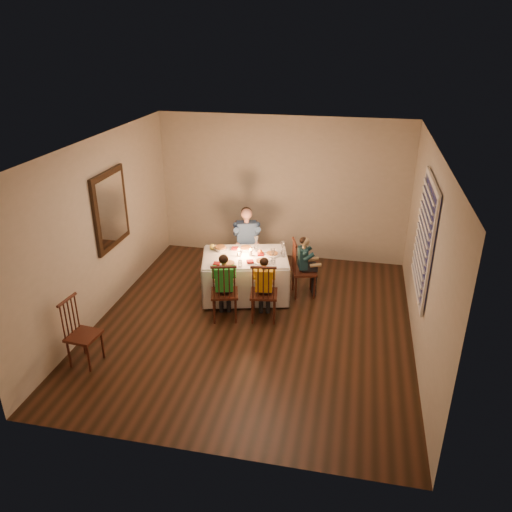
% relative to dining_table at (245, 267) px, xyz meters
% --- Properties ---
extents(ground, '(5.00, 5.00, 0.00)m').
position_rel_dining_table_xyz_m(ground, '(0.31, -0.82, -0.49)').
color(ground, black).
rests_on(ground, ground).
extents(wall_left, '(0.02, 5.00, 2.60)m').
position_rel_dining_table_xyz_m(wall_left, '(-1.94, -0.82, 0.81)').
color(wall_left, '#BFB3A3').
rests_on(wall_left, ground).
extents(wall_right, '(0.02, 5.00, 2.60)m').
position_rel_dining_table_xyz_m(wall_right, '(2.56, -0.82, 0.81)').
color(wall_right, '#BFB3A3').
rests_on(wall_right, ground).
extents(wall_back, '(4.50, 0.02, 2.60)m').
position_rel_dining_table_xyz_m(wall_back, '(0.31, 1.68, 0.81)').
color(wall_back, '#BFB3A3').
rests_on(wall_back, ground).
extents(ceiling, '(5.00, 5.00, 0.00)m').
position_rel_dining_table_xyz_m(ceiling, '(0.31, -0.82, 2.11)').
color(ceiling, white).
rests_on(ceiling, wall_back).
extents(dining_table, '(1.53, 1.26, 0.66)m').
position_rel_dining_table_xyz_m(dining_table, '(0.00, 0.00, 0.00)').
color(dining_table, white).
rests_on(dining_table, ground).
extents(chair_adult, '(0.47, 0.46, 0.94)m').
position_rel_dining_table_xyz_m(chair_adult, '(-0.14, 0.73, -0.49)').
color(chair_adult, '#35150E').
rests_on(chair_adult, ground).
extents(chair_near_left, '(0.47, 0.46, 0.94)m').
position_rel_dining_table_xyz_m(chair_near_left, '(-0.14, -0.76, -0.49)').
color(chair_near_left, '#35150E').
rests_on(chair_near_left, ground).
extents(chair_near_right, '(0.43, 0.42, 0.94)m').
position_rel_dining_table_xyz_m(chair_near_right, '(0.43, -0.65, -0.49)').
color(chair_near_right, '#35150E').
rests_on(chair_near_right, ground).
extents(chair_end, '(0.46, 0.47, 0.94)m').
position_rel_dining_table_xyz_m(chair_end, '(0.91, 0.21, -0.49)').
color(chair_end, '#35150E').
rests_on(chair_end, ground).
extents(chair_extra, '(0.39, 0.41, 0.91)m').
position_rel_dining_table_xyz_m(chair_extra, '(-1.59, -2.17, -0.49)').
color(chair_extra, '#35150E').
rests_on(chair_extra, ground).
extents(adult, '(0.54, 0.51, 1.23)m').
position_rel_dining_table_xyz_m(adult, '(-0.14, 0.73, -0.49)').
color(adult, '#314B7B').
rests_on(adult, ground).
extents(child_green, '(0.41, 0.39, 1.04)m').
position_rel_dining_table_xyz_m(child_green, '(-0.14, -0.76, -0.49)').
color(child_green, green).
rests_on(child_green, ground).
extents(child_yellow, '(0.35, 0.33, 1.01)m').
position_rel_dining_table_xyz_m(child_yellow, '(0.43, -0.65, -0.49)').
color(child_yellow, gold).
rests_on(child_yellow, ground).
extents(child_teal, '(0.36, 0.38, 1.00)m').
position_rel_dining_table_xyz_m(child_teal, '(0.91, 0.21, -0.49)').
color(child_teal, '#18363D').
rests_on(child_teal, ground).
extents(setting_adult, '(0.32, 0.32, 0.02)m').
position_rel_dining_table_xyz_m(setting_adult, '(-0.05, 0.26, 0.21)').
color(setting_adult, white).
rests_on(setting_adult, dining_table).
extents(setting_green, '(0.32, 0.32, 0.02)m').
position_rel_dining_table_xyz_m(setting_green, '(-0.17, -0.35, 0.21)').
color(setting_green, white).
rests_on(setting_green, dining_table).
extents(setting_yellow, '(0.32, 0.32, 0.02)m').
position_rel_dining_table_xyz_m(setting_yellow, '(0.30, -0.17, 0.21)').
color(setting_yellow, white).
rests_on(setting_yellow, dining_table).
extents(setting_teal, '(0.32, 0.32, 0.02)m').
position_rel_dining_table_xyz_m(setting_teal, '(0.41, 0.13, 0.21)').
color(setting_teal, white).
rests_on(setting_teal, dining_table).
extents(candle_left, '(0.06, 0.06, 0.10)m').
position_rel_dining_table_xyz_m(candle_left, '(-0.10, -0.02, 0.25)').
color(candle_left, white).
rests_on(candle_left, dining_table).
extents(candle_right, '(0.06, 0.06, 0.10)m').
position_rel_dining_table_xyz_m(candle_right, '(0.08, 0.02, 0.25)').
color(candle_right, white).
rests_on(candle_right, dining_table).
extents(squash, '(0.09, 0.09, 0.09)m').
position_rel_dining_table_xyz_m(squash, '(-0.57, 0.14, 0.24)').
color(squash, gold).
rests_on(squash, dining_table).
extents(orange_fruit, '(0.08, 0.08, 0.08)m').
position_rel_dining_table_xyz_m(orange_fruit, '(0.22, 0.10, 0.24)').
color(orange_fruit, '#FF5B15').
rests_on(orange_fruit, dining_table).
extents(serving_bowl, '(0.31, 0.31, 0.05)m').
position_rel_dining_table_xyz_m(serving_bowl, '(-0.43, 0.13, 0.23)').
color(serving_bowl, white).
rests_on(serving_bowl, dining_table).
extents(wall_mirror, '(0.06, 0.95, 1.15)m').
position_rel_dining_table_xyz_m(wall_mirror, '(-1.91, -0.52, 1.01)').
color(wall_mirror, black).
rests_on(wall_mirror, wall_left).
extents(window_blinds, '(0.07, 1.34, 1.54)m').
position_rel_dining_table_xyz_m(window_blinds, '(2.51, -0.72, 1.01)').
color(window_blinds, black).
rests_on(window_blinds, wall_right).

